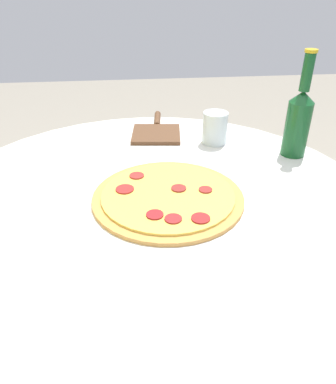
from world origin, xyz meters
name	(u,v)px	position (x,y,z in m)	size (l,w,h in m)	color
ground_plane	(157,380)	(0.00, 0.00, 0.00)	(8.00, 8.00, 0.00)	gray
table	(153,252)	(0.00, 0.00, 0.57)	(1.10, 1.10, 0.74)	silver
pizza	(168,197)	(-0.02, -0.04, 0.75)	(0.36, 0.36, 0.02)	#C68E47
beer_bottle	(298,119)	(0.19, -0.43, 0.85)	(0.07, 0.07, 0.29)	#144C23
pizza_paddle	(156,131)	(0.39, -0.04, 0.75)	(0.28, 0.17, 0.02)	brown
drinking_glass	(215,128)	(0.30, -0.22, 0.79)	(0.08, 0.08, 0.10)	silver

